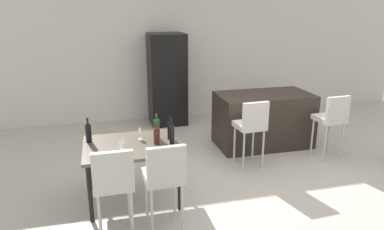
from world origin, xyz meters
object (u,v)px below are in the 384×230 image
(wine_bottle_corner, at_px, (170,130))
(refrigerator, at_px, (167,79))
(bar_chair_middle, at_px, (332,117))
(wine_bottle_far, at_px, (157,136))
(wine_bottle_right, at_px, (172,135))
(wine_bottle_end, at_px, (89,133))
(wine_glass_middle, at_px, (123,140))
(wine_bottle_left, at_px, (157,129))
(wine_glass_near, at_px, (140,130))
(dining_table, at_px, (132,150))
(kitchen_island, at_px, (263,120))
(dining_chair_far, at_px, (164,175))
(bar_chair_left, at_px, (252,124))
(potted_plant, at_px, (273,99))
(dining_chair_near, at_px, (113,180))
(wine_glass_inner, at_px, (120,145))

(wine_bottle_corner, relative_size, refrigerator, 0.16)
(bar_chair_middle, relative_size, wine_bottle_far, 3.73)
(wine_bottle_corner, distance_m, wine_bottle_far, 0.24)
(wine_bottle_right, distance_m, wine_bottle_end, 1.05)
(wine_bottle_end, distance_m, wine_glass_middle, 0.54)
(wine_bottle_right, bearing_deg, wine_bottle_left, 116.35)
(wine_glass_near, bearing_deg, dining_table, -128.83)
(kitchen_island, bearing_deg, wine_glass_middle, -149.46)
(wine_bottle_right, xyz_separation_m, wine_bottle_left, (-0.14, 0.28, -0.00))
(bar_chair_middle, relative_size, wine_glass_near, 6.03)
(wine_bottle_end, xyz_separation_m, wine_bottle_left, (0.84, -0.10, 0.01))
(dining_chair_far, bearing_deg, bar_chair_left, 40.63)
(wine_bottle_corner, bearing_deg, potted_plant, 44.77)
(bar_chair_middle, height_order, wine_glass_near, bar_chair_middle)
(bar_chair_middle, height_order, wine_bottle_corner, bar_chair_middle)
(dining_chair_near, distance_m, dining_chair_far, 0.52)
(wine_bottle_right, distance_m, wine_bottle_far, 0.20)
(bar_chair_left, distance_m, wine_bottle_far, 1.61)
(dining_chair_near, xyz_separation_m, wine_glass_near, (0.39, 0.99, 0.17))
(dining_table, xyz_separation_m, dining_chair_near, (-0.26, -0.83, 0.03))
(bar_chair_middle, bearing_deg, refrigerator, 131.03)
(wine_bottle_end, bearing_deg, wine_glass_inner, -55.28)
(wine_bottle_corner, bearing_deg, wine_glass_middle, -159.39)
(wine_bottle_far, xyz_separation_m, wine_glass_middle, (-0.42, -0.10, 0.01))
(wine_bottle_far, height_order, wine_bottle_left, wine_bottle_left)
(dining_table, height_order, dining_chair_near, dining_chair_near)
(dining_chair_far, bearing_deg, wine_glass_inner, 127.39)
(bar_chair_middle, distance_m, dining_chair_near, 3.67)
(bar_chair_left, height_order, bar_chair_middle, same)
(bar_chair_middle, bearing_deg, potted_plant, 84.16)
(kitchen_island, xyz_separation_m, potted_plant, (1.02, 1.65, -0.12))
(dining_table, distance_m, wine_glass_middle, 0.27)
(wine_glass_middle, bearing_deg, wine_glass_near, 53.07)
(wine_bottle_end, bearing_deg, dining_chair_far, -53.88)
(wine_glass_near, bearing_deg, wine_bottle_left, -12.44)
(wine_bottle_far, bearing_deg, wine_glass_inner, -153.24)
(refrigerator, bearing_deg, wine_bottle_right, -99.60)
(refrigerator, bearing_deg, potted_plant, -0.24)
(wine_glass_near, bearing_deg, wine_bottle_right, -43.18)
(wine_glass_middle, bearing_deg, kitchen_island, 30.54)
(wine_bottle_corner, bearing_deg, wine_glass_inner, -150.89)
(dining_chair_near, bearing_deg, wine_glass_inner, 78.70)
(wine_glass_inner, xyz_separation_m, potted_plant, (3.56, 3.25, -0.52))
(wine_bottle_far, bearing_deg, wine_bottle_end, 161.29)
(wine_bottle_corner, relative_size, wine_bottle_end, 0.93)
(kitchen_island, relative_size, wine_glass_near, 9.22)
(dining_table, distance_m, wine_glass_near, 0.28)
(wine_bottle_corner, height_order, wine_glass_middle, wine_bottle_corner)
(wine_glass_middle, height_order, refrigerator, refrigerator)
(wine_bottle_far, height_order, wine_bottle_end, wine_bottle_end)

